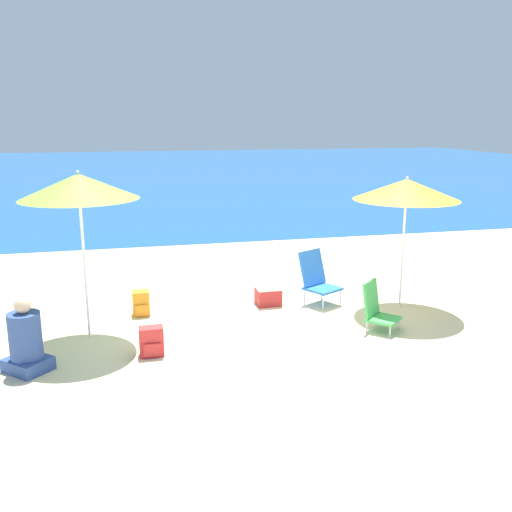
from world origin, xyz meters
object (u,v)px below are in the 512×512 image
(person_seated_near, at_px, (26,342))
(cooler_box, at_px, (268,294))
(backpack_orange, at_px, (141,303))
(beach_umbrella_lime, at_px, (79,187))
(backpack_red, at_px, (151,342))
(beach_umbrella_yellow, at_px, (406,190))
(beach_chair_blue, at_px, (317,278))
(beach_chair_green, at_px, (377,308))

(person_seated_near, height_order, cooler_box, person_seated_near)
(person_seated_near, bearing_deg, backpack_orange, 5.27)
(backpack_orange, xyz_separation_m, cooler_box, (2.01, 0.03, -0.02))
(beach_umbrella_lime, xyz_separation_m, backpack_red, (0.79, -0.80, -1.89))
(person_seated_near, bearing_deg, beach_umbrella_yellow, -33.80)
(beach_umbrella_lime, distance_m, beach_chair_blue, 3.96)
(beach_umbrella_yellow, height_order, beach_chair_green, beach_umbrella_yellow)
(beach_umbrella_lime, height_order, beach_chair_blue, beach_umbrella_lime)
(beach_umbrella_lime, xyz_separation_m, beach_umbrella_yellow, (4.73, 0.18, -0.20))
(person_seated_near, bearing_deg, beach_chair_green, -41.64)
(beach_umbrella_lime, distance_m, beach_chair_green, 4.37)
(beach_umbrella_lime, height_order, beach_umbrella_yellow, beach_umbrella_lime)
(backpack_orange, height_order, cooler_box, backpack_orange)
(beach_umbrella_yellow, distance_m, backpack_red, 4.40)
(person_seated_near, distance_m, cooler_box, 3.83)
(beach_chair_blue, bearing_deg, backpack_orange, 150.08)
(person_seated_near, relative_size, backpack_red, 2.43)
(backpack_red, bearing_deg, person_seated_near, -175.87)
(cooler_box, bearing_deg, person_seated_near, -153.16)
(beach_umbrella_yellow, distance_m, backpack_orange, 4.39)
(beach_umbrella_yellow, distance_m, person_seated_near, 5.71)
(beach_chair_blue, bearing_deg, cooler_box, 143.60)
(beach_umbrella_yellow, xyz_separation_m, backpack_red, (-3.94, -0.98, -1.69))
(backpack_orange, relative_size, backpack_red, 1.00)
(beach_umbrella_lime, height_order, beach_chair_green, beach_umbrella_lime)
(beach_chair_blue, height_order, backpack_orange, beach_chair_blue)
(beach_umbrella_lime, relative_size, beach_chair_green, 3.26)
(backpack_orange, bearing_deg, beach_umbrella_yellow, -8.65)
(backpack_red, height_order, cooler_box, backpack_red)
(beach_chair_blue, distance_m, beach_chair_green, 1.40)
(beach_umbrella_yellow, xyz_separation_m, beach_chair_blue, (-1.20, 0.53, -1.45))
(beach_umbrella_yellow, height_order, person_seated_near, beach_umbrella_yellow)
(beach_umbrella_yellow, relative_size, cooler_box, 5.30)
(beach_umbrella_yellow, distance_m, beach_chair_blue, 1.96)
(beach_umbrella_lime, bearing_deg, cooler_box, 16.72)
(beach_chair_green, bearing_deg, beach_umbrella_lime, 128.33)
(beach_chair_green, distance_m, backpack_red, 3.17)
(beach_umbrella_yellow, bearing_deg, cooler_box, 162.10)
(beach_chair_green, relative_size, backpack_red, 1.85)
(cooler_box, bearing_deg, beach_chair_blue, -8.08)
(beach_umbrella_yellow, xyz_separation_m, beach_chair_green, (-0.78, -0.80, -1.56))
(person_seated_near, bearing_deg, backpack_red, -41.03)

